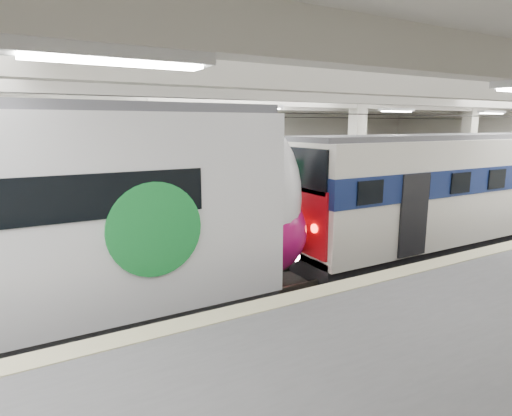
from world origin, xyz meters
TOP-DOWN VIEW (x-y plane):
  - station_hall at (0.00, -1.74)m, footprint 36.00×24.00m
  - modern_emu at (-6.96, -0.00)m, footprint 15.23×3.14m
  - older_rer at (6.26, 0.00)m, footprint 12.16×2.69m
  - far_train at (-4.58, 5.50)m, footprint 12.77×3.02m

SIDE VIEW (x-z plane):
  - far_train at x=-4.58m, z-range 0.07..4.18m
  - older_rer at x=6.26m, z-range 0.10..4.17m
  - modern_emu at x=-6.96m, z-range -0.04..4.80m
  - station_hall at x=0.00m, z-range 0.37..6.12m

